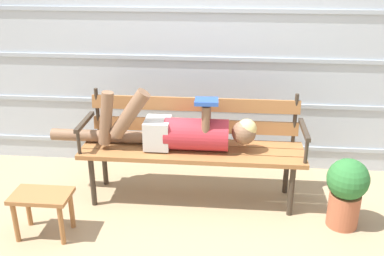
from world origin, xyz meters
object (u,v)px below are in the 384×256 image
at_px(reclining_person, 178,131).
at_px(potted_plant, 346,189).
at_px(footstool, 42,203).
at_px(park_bench, 193,140).

height_order(reclining_person, potted_plant, reclining_person).
bearing_deg(footstool, potted_plant, 8.25).
bearing_deg(footstool, reclining_person, 32.97).
distance_m(park_bench, reclining_person, 0.17).
bearing_deg(footstool, park_bench, 32.82).
bearing_deg(potted_plant, reclining_person, 167.91).
bearing_deg(park_bench, footstool, -147.18).
xyz_separation_m(reclining_person, footstool, (-0.91, -0.59, -0.34)).
height_order(park_bench, footstool, park_bench).
relative_size(reclining_person, potted_plant, 3.08).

